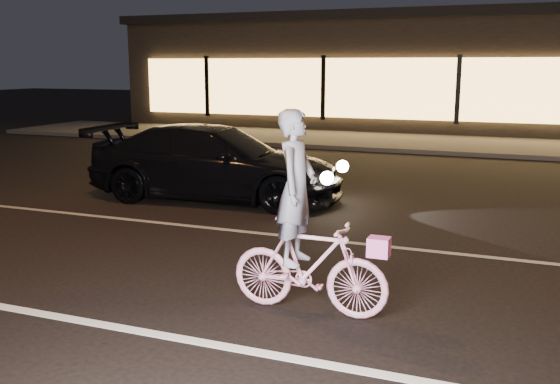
% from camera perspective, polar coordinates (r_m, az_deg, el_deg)
% --- Properties ---
extents(ground, '(90.00, 90.00, 0.00)m').
position_cam_1_polar(ground, '(6.74, 2.67, -9.18)').
color(ground, black).
rests_on(ground, ground).
extents(lane_stripe_near, '(60.00, 0.12, 0.01)m').
position_cam_1_polar(lane_stripe_near, '(5.46, -2.54, -14.35)').
color(lane_stripe_near, silver).
rests_on(lane_stripe_near, ground).
extents(lane_stripe_far, '(60.00, 0.10, 0.01)m').
position_cam_1_polar(lane_stripe_far, '(8.57, 6.96, -4.67)').
color(lane_stripe_far, gray).
rests_on(lane_stripe_far, ground).
extents(sidewalk, '(30.00, 4.00, 0.12)m').
position_cam_1_polar(sidewalk, '(19.23, 15.19, 4.22)').
color(sidewalk, '#383533').
rests_on(sidewalk, ground).
extents(storefront, '(25.40, 8.42, 4.20)m').
position_cam_1_polar(storefront, '(25.03, 16.98, 10.54)').
color(storefront, black).
rests_on(storefront, ground).
extents(cyclist, '(1.58, 0.54, 1.99)m').
position_cam_1_polar(cyclist, '(6.02, 2.35, -4.65)').
color(cyclist, '#FF4897').
rests_on(cyclist, ground).
extents(sedan, '(4.69, 2.16, 1.33)m').
position_cam_1_polar(sedan, '(11.22, -5.89, 2.68)').
color(sedan, black).
rests_on(sedan, ground).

